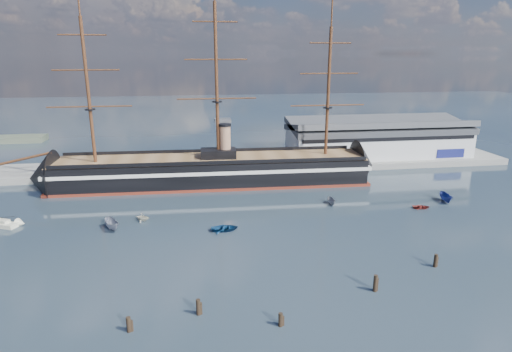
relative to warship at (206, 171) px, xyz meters
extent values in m
plane|color=#1B2933|center=(3.13, -20.00, -4.04)|extent=(600.00, 600.00, 0.00)
cube|color=slate|center=(13.13, 16.00, -4.04)|extent=(180.00, 18.00, 2.00)
cube|color=#B7BABC|center=(61.13, 20.00, 2.96)|extent=(62.00, 20.00, 10.00)
cube|color=#3F4247|center=(61.13, 20.00, 8.56)|extent=(63.00, 21.00, 2.00)
cube|color=silver|center=(6.13, 13.00, 4.96)|extent=(4.00, 4.00, 14.00)
cube|color=#3F4247|center=(6.13, 13.00, 12.46)|extent=(5.00, 5.00, 1.00)
cube|color=black|center=(1.73, 0.00, -0.04)|extent=(88.46, 18.79, 7.00)
cube|color=silver|center=(1.73, 0.00, 1.16)|extent=(90.47, 19.09, 1.00)
cube|color=maroon|center=(1.73, 0.00, -3.69)|extent=(90.47, 19.05, 0.90)
cone|color=black|center=(-44.77, 0.00, -0.34)|extent=(14.49, 16.12, 15.68)
cone|color=black|center=(48.23, 0.00, -0.34)|extent=(11.49, 16.02, 15.68)
cube|color=brown|center=(1.73, 0.00, 3.56)|extent=(88.42, 17.51, 0.40)
cube|color=black|center=(3.73, 0.00, 4.96)|extent=(10.19, 6.32, 2.50)
cylinder|color=#9E7256|center=(5.73, 0.00, 8.46)|extent=(3.20, 3.20, 9.00)
cylinder|color=#381E0F|center=(-50.27, 0.00, 4.96)|extent=(17.77, 1.26, 4.43)
cylinder|color=#381E0F|center=(-30.27, 0.00, 22.76)|extent=(0.90, 0.90, 38.00)
cylinder|color=#381E0F|center=(3.73, 0.00, 24.76)|extent=(0.90, 0.90, 42.00)
cylinder|color=#381E0F|center=(35.73, 0.00, 21.76)|extent=(0.90, 0.90, 36.00)
cube|color=beige|center=(-45.89, -25.43, -3.55)|extent=(7.58, 5.06, 0.98)
cube|color=beige|center=(-45.89, -25.43, -2.76)|extent=(4.22, 3.08, 0.78)
imported|color=gray|center=(-21.39, -31.00, -4.04)|extent=(7.57, 5.48, 2.86)
imported|color=navy|center=(2.57, -35.11, -4.04)|extent=(1.57, 3.69, 1.70)
imported|color=slate|center=(30.50, -22.61, -4.04)|extent=(5.01, 1.92, 1.99)
imported|color=beige|center=(-15.48, -26.66, -4.04)|extent=(4.54, 6.01, 2.02)
imported|color=maroon|center=(51.39, -28.76, -4.04)|extent=(1.51, 2.71, 1.19)
imported|color=navy|center=(60.06, -25.16, -4.04)|extent=(7.18, 3.71, 2.73)
cylinder|color=black|center=(-13.19, -67.81, -4.04)|extent=(0.64, 0.64, 2.95)
cylinder|color=black|center=(7.51, -69.68, -4.04)|extent=(0.64, 0.64, 2.71)
cylinder|color=black|center=(24.28, -63.08, -4.04)|extent=(0.64, 0.64, 3.56)
cylinder|color=black|center=(38.28, -56.99, -4.04)|extent=(0.64, 0.64, 3.14)
cylinder|color=black|center=(-3.73, -65.25, -4.04)|extent=(0.64, 0.64, 3.18)
camera|label=1|loc=(-3.64, -120.15, 32.53)|focal=30.00mm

